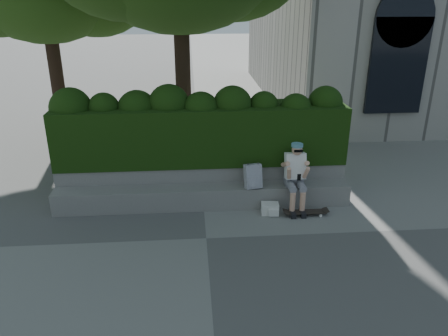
{
  "coord_description": "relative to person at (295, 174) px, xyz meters",
  "views": [
    {
      "loc": [
        -0.22,
        -6.8,
        4.14
      ],
      "look_at": [
        0.4,
        1.0,
        0.95
      ],
      "focal_mm": 35.0,
      "sensor_mm": 36.0,
      "label": 1
    }
  ],
  "objects": [
    {
      "name": "hedge",
      "position": [
        -1.83,
        0.88,
        0.6
      ],
      "size": [
        6.0,
        1.0,
        1.2
      ],
      "primitive_type": "cube",
      "color": "black",
      "rests_on": "planter_wall"
    },
    {
      "name": "skateboard",
      "position": [
        0.17,
        -0.35,
        -0.68
      ],
      "size": [
        0.8,
        0.2,
        0.08
      ],
      "rotation": [
        0.0,
        0.0,
        -0.0
      ],
      "color": "black",
      "rests_on": "ground"
    },
    {
      "name": "backpack_ground",
      "position": [
        -0.53,
        -0.22,
        -0.64
      ],
      "size": [
        0.36,
        0.27,
        0.22
      ],
      "primitive_type": "cube",
      "rotation": [
        0.0,
        0.0,
        -0.09
      ],
      "color": "beige",
      "rests_on": "ground"
    },
    {
      "name": "ground",
      "position": [
        -1.83,
        -1.07,
        -0.75
      ],
      "size": [
        80.0,
        80.0,
        0.0
      ],
      "primitive_type": "plane",
      "color": "slate",
      "rests_on": "ground"
    },
    {
      "name": "person",
      "position": [
        0.0,
        0.0,
        0.0
      ],
      "size": [
        0.4,
        0.76,
        1.38
      ],
      "color": "slate",
      "rests_on": "ground"
    },
    {
      "name": "backpack_plaid",
      "position": [
        -0.84,
        0.08,
        -0.06
      ],
      "size": [
        0.36,
        0.24,
        0.49
      ],
      "primitive_type": "cube",
      "rotation": [
        0.0,
        0.0,
        0.2
      ],
      "color": "silver",
      "rests_on": "bench_ledge"
    },
    {
      "name": "bench_ledge",
      "position": [
        -1.83,
        0.18,
        -0.53
      ],
      "size": [
        6.0,
        0.45,
        0.45
      ],
      "primitive_type": "cube",
      "color": "gray",
      "rests_on": "ground"
    },
    {
      "name": "planter_wall",
      "position": [
        -1.83,
        0.66,
        -0.38
      ],
      "size": [
        6.0,
        0.5,
        0.75
      ],
      "primitive_type": "cube",
      "color": "gray",
      "rests_on": "ground"
    }
  ]
}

